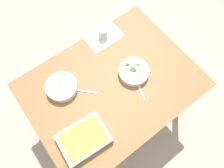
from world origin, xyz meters
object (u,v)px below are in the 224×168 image
broccoli_bowl (134,71)px  stew_bowl (62,87)px  baking_dish (84,139)px  spoon_by_broccoli (139,86)px  spoon_by_stew (81,91)px  drink_cup (103,33)px

broccoli_bowl → stew_bowl: bearing=156.2°
baking_dish → spoon_by_broccoli: 0.52m
spoon_by_stew → broccoli_bowl: bearing=-16.6°
spoon_by_stew → drink_cup: bearing=35.3°
baking_dish → drink_cup: drink_cup is taller
stew_bowl → spoon_by_broccoli: (0.44, -0.31, -0.03)m
drink_cup → spoon_by_stew: drink_cup is taller
baking_dish → broccoli_bowl: bearing=17.8°
stew_bowl → drink_cup: drink_cup is taller
stew_bowl → spoon_by_stew: 0.14m
drink_cup → spoon_by_broccoli: size_ratio=0.49×
spoon_by_stew → spoon_by_broccoli: bearing=-31.9°
broccoli_bowl → baking_dish: size_ratio=0.70×
stew_bowl → spoon_by_stew: bearing=-45.5°
broccoli_bowl → baking_dish: bearing=-162.2°
stew_bowl → drink_cup: size_ratio=2.60×
drink_cup → spoon_by_broccoli: 0.50m
stew_bowl → broccoli_bowl: size_ratio=1.00×
baking_dish → spoon_by_stew: size_ratio=2.28×
broccoli_bowl → drink_cup: size_ratio=2.61×
spoon_by_stew → baking_dish: bearing=-120.1°
baking_dish → stew_bowl: bearing=79.3°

